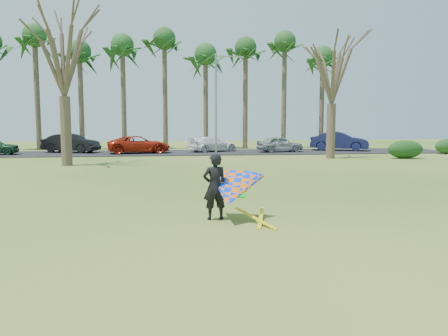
{
  "coord_description": "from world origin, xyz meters",
  "views": [
    {
      "loc": [
        -1.94,
        -12.67,
        2.67
      ],
      "look_at": [
        0.0,
        2.0,
        1.1
      ],
      "focal_mm": 35.0,
      "sensor_mm": 36.0,
      "label": 1
    }
  ],
  "objects": [
    {
      "name": "car_1",
      "position": [
        -10.03,
        25.95,
        0.85
      ],
      "size": [
        5.1,
        3.22,
        1.59
      ],
      "primitive_type": "imported",
      "rotation": [
        0.0,
        0.0,
        1.22
      ],
      "color": "black",
      "rests_on": "parking_strip"
    },
    {
      "name": "palm_8",
      "position": [
        10.0,
        31.0,
        10.52
      ],
      "size": [
        4.84,
        4.84,
        12.24
      ],
      "color": "#4B3A2D",
      "rests_on": "ground"
    },
    {
      "name": "palm_4",
      "position": [
        -6.0,
        31.0,
        9.85
      ],
      "size": [
        4.84,
        4.84,
        11.54
      ],
      "color": "#4A3B2C",
      "rests_on": "ground"
    },
    {
      "name": "streetlight",
      "position": [
        2.16,
        22.0,
        4.46
      ],
      "size": [
        2.28,
        0.18,
        8.0
      ],
      "color": "gray",
      "rests_on": "ground"
    },
    {
      "name": "palm_9",
      "position": [
        14.0,
        31.0,
        9.17
      ],
      "size": [
        4.84,
        4.84,
        10.84
      ],
      "color": "#483A2B",
      "rests_on": "ground"
    },
    {
      "name": "bare_tree_left",
      "position": [
        -8.0,
        15.0,
        6.92
      ],
      "size": [
        6.6,
        6.6,
        9.7
      ],
      "color": "#47382A",
      "rests_on": "ground"
    },
    {
      "name": "palm_6",
      "position": [
        2.0,
        31.0,
        9.17
      ],
      "size": [
        4.84,
        4.84,
        10.84
      ],
      "color": "brown",
      "rests_on": "ground"
    },
    {
      "name": "car_4",
      "position": [
        7.9,
        24.51,
        0.74
      ],
      "size": [
        4.2,
        2.15,
        1.37
      ],
      "primitive_type": "imported",
      "rotation": [
        0.0,
        0.0,
        1.71
      ],
      "color": "#90969C",
      "rests_on": "parking_strip"
    },
    {
      "name": "palm_7",
      "position": [
        6.0,
        31.0,
        9.85
      ],
      "size": [
        4.84,
        4.84,
        11.54
      ],
      "color": "#4C3D2E",
      "rests_on": "ground"
    },
    {
      "name": "car_3",
      "position": [
        2.14,
        25.74,
        0.71
      ],
      "size": [
        4.83,
        3.49,
        1.3
      ],
      "primitive_type": "imported",
      "rotation": [
        0.0,
        0.0,
        1.99
      ],
      "color": "white",
      "rests_on": "parking_strip"
    },
    {
      "name": "palm_3",
      "position": [
        -10.0,
        31.0,
        9.17
      ],
      "size": [
        4.84,
        4.84,
        10.84
      ],
      "color": "brown",
      "rests_on": "ground"
    },
    {
      "name": "car_2",
      "position": [
        -4.21,
        24.49,
        0.78
      ],
      "size": [
        5.54,
        3.27,
        1.44
      ],
      "primitive_type": "imported",
      "rotation": [
        0.0,
        0.0,
        1.75
      ],
      "color": "#AB200D",
      "rests_on": "parking_strip"
    },
    {
      "name": "car_5",
      "position": [
        13.81,
        25.62,
        0.91
      ],
      "size": [
        5.46,
        3.82,
        1.71
      ],
      "primitive_type": "imported",
      "rotation": [
        0.0,
        0.0,
        1.14
      ],
      "color": "#161A44",
      "rests_on": "parking_strip"
    },
    {
      "name": "palm_5",
      "position": [
        -2.0,
        31.0,
        10.52
      ],
      "size": [
        4.84,
        4.84,
        12.24
      ],
      "color": "brown",
      "rests_on": "ground"
    },
    {
      "name": "palm_2",
      "position": [
        -14.0,
        31.0,
        10.52
      ],
      "size": [
        4.84,
        4.84,
        12.24
      ],
      "color": "#4F3D2F",
      "rests_on": "ground"
    },
    {
      "name": "kite_flyer",
      "position": [
        -0.25,
        -1.19,
        0.86
      ],
      "size": [
        2.13,
        2.39,
        2.02
      ],
      "color": "black",
      "rests_on": "ground"
    },
    {
      "name": "hedge_far",
      "position": [
        21.33,
        20.83,
        0.64
      ],
      "size": [
        2.32,
        1.09,
        1.29
      ],
      "primitive_type": "ellipsoid",
      "color": "#173C15",
      "rests_on": "ground"
    },
    {
      "name": "hedge_near",
      "position": [
        15.4,
        17.17,
        0.67
      ],
      "size": [
        2.67,
        1.21,
        1.34
      ],
      "primitive_type": "ellipsoid",
      "color": "#143714",
      "rests_on": "ground"
    },
    {
      "name": "parking_strip",
      "position": [
        0.0,
        25.0,
        0.03
      ],
      "size": [
        46.0,
        7.0,
        0.06
      ],
      "primitive_type": "cube",
      "color": "black",
      "rests_on": "ground"
    },
    {
      "name": "ground",
      "position": [
        0.0,
        0.0,
        0.0
      ],
      "size": [
        100.0,
        100.0,
        0.0
      ],
      "primitive_type": "plane",
      "color": "#1E5312",
      "rests_on": "ground"
    },
    {
      "name": "bare_tree_right",
      "position": [
        10.0,
        18.0,
        6.57
      ],
      "size": [
        6.27,
        6.27,
        9.21
      ],
      "color": "#47362A",
      "rests_on": "ground"
    }
  ]
}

